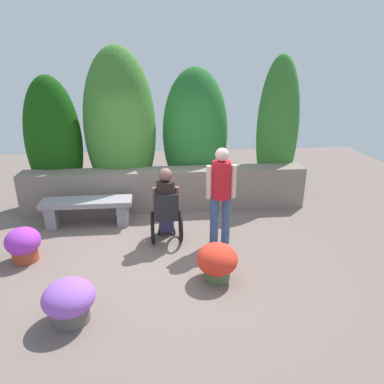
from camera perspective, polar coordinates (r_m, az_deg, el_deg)
The scene contains 9 objects.
ground_plane at distance 5.94m, azimuth -3.78°, elevation -8.97°, with size 13.59×13.59×0.00m, color #72615A.
stone_retaining_wall at distance 7.28m, azimuth -4.30°, elevation 0.46°, with size 5.80×0.49×0.86m, color gray.
hedge_backdrop at distance 7.57m, azimuth -6.42°, elevation 9.59°, with size 5.80×1.22×3.25m.
stone_bench at distance 6.84m, azimuth -16.76°, elevation -2.53°, with size 1.67×0.45×0.51m.
person_in_wheelchair at distance 5.88m, azimuth -4.26°, elevation -2.55°, with size 0.53×0.66×1.33m.
person_standing_companion at distance 5.67m, azimuth 4.77°, elevation 0.24°, with size 0.49×0.30×1.67m.
flower_pot_purple_near at distance 5.01m, azimuth 4.13°, elevation -11.28°, with size 0.59×0.59×0.54m.
flower_pot_terracotta_by_wall at distance 4.53m, azimuth -19.49°, elevation -16.46°, with size 0.61×0.61×0.53m.
flower_pot_red_accent at distance 6.01m, azimuth -25.91°, elevation -7.67°, with size 0.52×0.52×0.55m.
Camera 1 is at (-0.10, -5.17, 2.92)m, focal length 32.54 mm.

